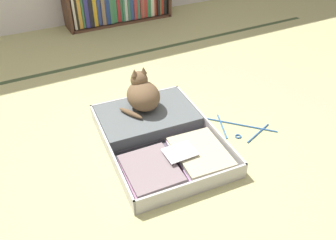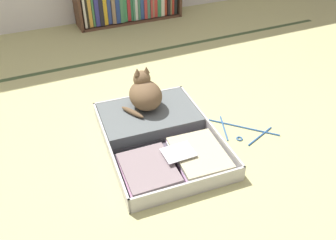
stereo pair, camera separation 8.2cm
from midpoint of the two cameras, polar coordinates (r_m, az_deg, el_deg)
name	(u,v)px [view 1 (the left image)]	position (r m, az deg, el deg)	size (l,w,h in m)	color
ground_plane	(171,158)	(2.00, -0.75, -6.35)	(10.00, 10.00, 0.00)	tan
tatami_border	(96,62)	(3.09, -12.78, 9.38)	(4.80, 0.05, 0.00)	#3A4C2D
open_suitcase	(157,133)	(2.11, -2.94, -2.28)	(0.71, 0.94, 0.10)	#BAB8B4
black_cat	(142,94)	(2.20, -5.41, 4.32)	(0.27, 0.26, 0.27)	brown
clothes_hanger	(240,129)	(2.25, 10.99, -1.43)	(0.34, 0.34, 0.01)	#2D5993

